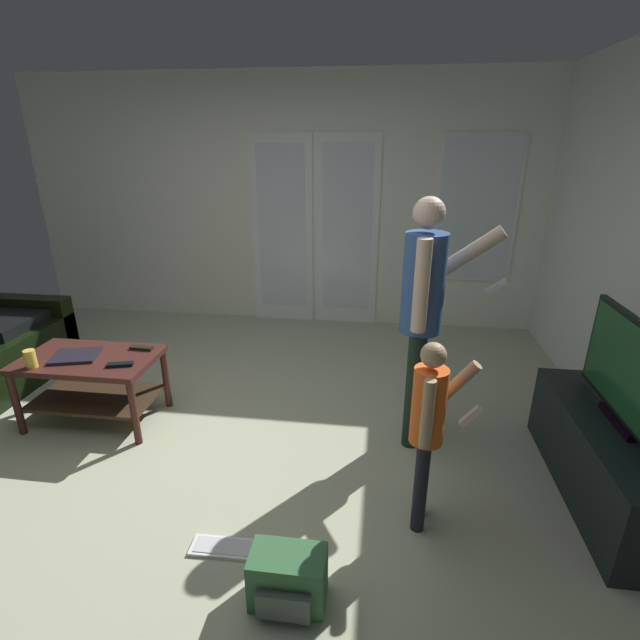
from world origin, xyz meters
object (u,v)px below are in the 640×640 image
at_px(dvd_remote_slim, 120,365).
at_px(backpack, 288,579).
at_px(person_child, 429,421).
at_px(flat_screen_tv, 632,376).
at_px(coffee_table, 92,374).
at_px(laptop_closed, 75,356).
at_px(tv_stand, 610,460).
at_px(tv_remote_black, 142,348).
at_px(loose_keyboard, 234,548).
at_px(cup_near_edge, 30,359).
at_px(person_adult, 424,304).

bearing_deg(dvd_remote_slim, backpack, -55.65).
bearing_deg(person_child, flat_screen_tv, 18.24).
xyz_separation_m(coffee_table, laptop_closed, (-0.08, -0.02, 0.15)).
bearing_deg(tv_stand, backpack, -151.68).
xyz_separation_m(flat_screen_tv, tv_remote_black, (-3.06, 0.52, -0.26)).
relative_size(flat_screen_tv, backpack, 2.99).
bearing_deg(backpack, person_child, 42.33).
relative_size(loose_keyboard, dvd_remote_slim, 2.60).
xyz_separation_m(flat_screen_tv, cup_near_edge, (-3.65, 0.15, -0.21)).
bearing_deg(tv_remote_black, dvd_remote_slim, -90.57).
height_order(coffee_table, cup_near_edge, cup_near_edge).
relative_size(coffee_table, backpack, 2.80).
height_order(person_adult, cup_near_edge, person_adult).
bearing_deg(tv_remote_black, coffee_table, -149.83).
distance_m(coffee_table, dvd_remote_slim, 0.36).
xyz_separation_m(backpack, laptop_closed, (-1.77, 1.25, 0.39)).
bearing_deg(loose_keyboard, cup_near_edge, 153.07).
distance_m(loose_keyboard, dvd_remote_slim, 1.49).
bearing_deg(cup_near_edge, tv_remote_black, 31.96).
height_order(backpack, loose_keyboard, backpack).
relative_size(tv_stand, person_adult, 0.80).
height_order(person_adult, dvd_remote_slim, person_adult).
bearing_deg(tv_stand, loose_keyboard, -161.51).
xyz_separation_m(flat_screen_tv, laptop_closed, (-3.46, 0.33, -0.26)).
xyz_separation_m(person_adult, cup_near_edge, (-2.58, -0.28, -0.41)).
bearing_deg(flat_screen_tv, loose_keyboard, -161.41).
relative_size(cup_near_edge, dvd_remote_slim, 0.74).
distance_m(flat_screen_tv, person_child, 1.14).
height_order(person_adult, person_child, person_adult).
bearing_deg(laptop_closed, coffee_table, -2.05).
height_order(loose_keyboard, cup_near_edge, cup_near_edge).
height_order(person_adult, loose_keyboard, person_adult).
relative_size(tv_stand, cup_near_edge, 10.49).
bearing_deg(backpack, tv_remote_black, 133.64).
xyz_separation_m(flat_screen_tv, backpack, (-1.69, -0.92, -0.65)).
bearing_deg(flat_screen_tv, coffee_table, 174.09).
distance_m(tv_stand, laptop_closed, 3.49).
xyz_separation_m(person_adult, dvd_remote_slim, (-2.00, -0.18, -0.46)).
bearing_deg(cup_near_edge, person_child, -11.02).
bearing_deg(flat_screen_tv, laptop_closed, 174.56).
xyz_separation_m(cup_near_edge, dvd_remote_slim, (0.58, 0.10, -0.05)).
height_order(coffee_table, tv_stand, coffee_table).
bearing_deg(tv_stand, dvd_remote_slim, 175.42).
bearing_deg(coffee_table, backpack, -36.94).
distance_m(cup_near_edge, dvd_remote_slim, 0.59).
bearing_deg(person_adult, laptop_closed, -177.70).
xyz_separation_m(laptop_closed, tv_remote_black, (0.40, 0.19, 0.00)).
bearing_deg(person_child, coffee_table, 163.00).
relative_size(tv_stand, laptop_closed, 4.36).
xyz_separation_m(person_child, backpack, (-0.62, -0.56, -0.50)).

